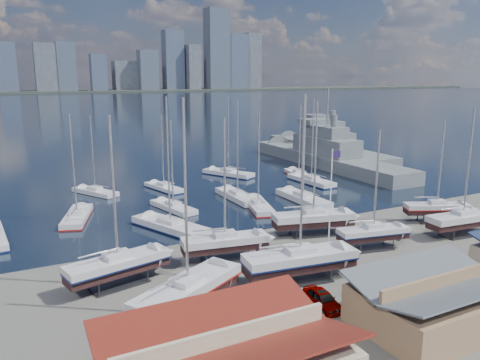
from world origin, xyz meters
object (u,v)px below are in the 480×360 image
naval_ship_west (326,148)px  car_a (323,299)px  naval_ship_east (325,158)px  flagpole (331,199)px  sailboat_cradle_0 (118,265)px

naval_ship_west → car_a: 79.19m
naval_ship_east → car_a: bearing=142.8°
naval_ship_east → car_a: 64.71m
car_a → naval_ship_east: bearing=56.4°
naval_ship_west → car_a: naval_ship_west is taller
flagpole → naval_ship_west: bearing=52.9°
naval_ship_west → sailboat_cradle_0: bearing=132.3°
naval_ship_west → car_a: size_ratio=10.34×
naval_ship_east → flagpole: 55.14m
naval_ship_east → flagpole: bearing=143.4°
naval_ship_east → naval_ship_west: (8.85, 11.46, -0.00)m
naval_ship_west → car_a: (-48.25, -62.79, -0.92)m
flagpole → sailboat_cradle_0: bearing=167.6°
sailboat_cradle_0 → naval_ship_west: naval_ship_west is taller
sailboat_cradle_0 → flagpole: (20.54, -4.51, 4.82)m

